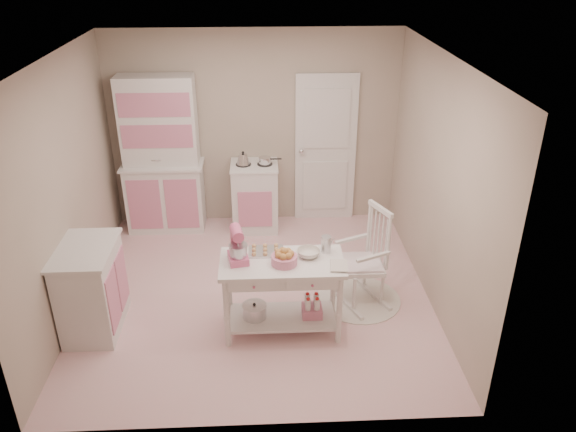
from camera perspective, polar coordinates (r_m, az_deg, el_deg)
The scene contains 14 objects.
room_shell at distance 5.61m, azimuth -3.60°, elevation 6.21°, with size 3.84×3.84×2.62m.
door at distance 7.63m, azimuth 3.84°, elevation 6.80°, with size 0.82×0.05×2.04m, color white.
hutch at distance 7.50m, azimuth -12.74°, elevation 5.98°, with size 1.06×0.50×2.08m, color white.
stove at distance 7.56m, azimuth -3.37°, elevation 2.02°, with size 0.62×0.57×0.92m, color white.
base_cabinet at distance 5.95m, azimuth -19.33°, elevation -6.97°, with size 0.54×0.84×0.92m, color white.
lace_rug at distance 6.31m, azimuth 7.18°, elevation -8.36°, with size 0.92×0.92×0.01m, color white.
rocking_chair at distance 6.02m, azimuth 7.47°, elevation -4.11°, with size 0.48×0.72×1.10m, color white.
work_table at distance 5.62m, azimuth -0.59°, elevation -8.09°, with size 1.20×0.60×0.80m, color white.
stand_mixer at distance 5.34m, azimuth -5.14°, elevation -3.03°, with size 0.20×0.28×0.34m, color #DB5C8B.
cookie_tray at distance 5.55m, azimuth -2.23°, elevation -3.61°, with size 0.34×0.24×0.02m, color silver.
bread_basket at distance 5.34m, azimuth -0.38°, elevation -4.47°, with size 0.25×0.25×0.09m, color pink.
mixing_bowl at distance 5.47m, azimuth 2.08°, elevation -3.79°, with size 0.22×0.22×0.07m, color beige.
metal_pitcher at distance 5.53m, azimuth 3.89°, elevation -2.87°, with size 0.10×0.10×0.17m, color silver.
recipe_book at distance 5.33m, azimuth 4.30°, elevation -5.04°, with size 0.17×0.22×0.02m, color beige.
Camera 1 is at (0.10, -5.26, 3.60)m, focal length 35.00 mm.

